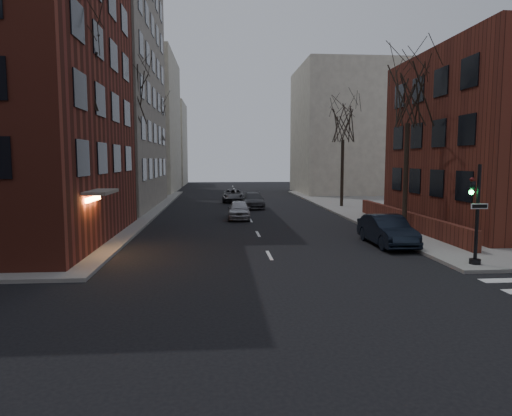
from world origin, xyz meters
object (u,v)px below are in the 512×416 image
Objects in this scene: tree_left_c at (155,123)px; car_lane_far at (233,195)px; tree_right_b at (343,123)px; tree_right_a at (409,96)px; streetlamp_far at (164,160)px; sandwich_board at (384,223)px; traffic_signal at (476,221)px; parked_sedan at (387,230)px; streetlamp_near at (127,161)px; tree_left_b at (127,96)px; car_lane_silver at (239,210)px; tree_left_a at (76,70)px; car_lane_gray at (253,200)px.

car_lane_far is at bearing -10.68° from tree_left_c.
tree_right_a is at bearing -90.00° from tree_right_b.
sandwich_board is at bearing -57.90° from streetlamp_far.
parked_sedan is at bearing 109.44° from traffic_signal.
tree_right_b is 20.01m from streetlamp_near.
tree_left_b is 14.03m from tree_left_c.
car_lane_silver reaches higher than car_lane_far.
parked_sedan is (15.00, -26.08, -7.26)m from tree_left_c.
tree_left_a is 1.63× the size of streetlamp_near.
car_lane_gray is at bearing 105.02° from parked_sedan.
tree_right_a reaches higher than parked_sedan.
streetlamp_near is (0.60, -18.00, -3.79)m from tree_left_c.
traffic_signal is 18.19m from car_lane_silver.
traffic_signal is 0.86× the size of parked_sedan.
traffic_signal is 3.89× the size of sandwich_board.
streetlamp_far is at bearing 73.30° from tree_left_c.
streetlamp_far reaches higher than car_lane_far.
tree_left_a reaches higher than tree_right_a.
car_lane_silver is (7.39, -17.10, -3.55)m from streetlamp_far.
car_lane_gray is at bearing 49.23° from streetlamp_near.
tree_left_b is 10.49× the size of sandwich_board.
tree_left_b is 1.72× the size of streetlamp_near.
parked_sedan is (15.00, -0.08, -7.70)m from tree_left_a.
traffic_signal is at bearing -63.94° from streetlamp_far.
car_lane_far is at bearing 145.94° from tree_right_b.
traffic_signal is 0.41× the size of tree_left_c.
streetlamp_near is 1.56× the size of car_lane_silver.
tree_left_b is at bearing -161.18° from tree_right_b.
tree_left_a is 26.00m from tree_left_c.
tree_right_a reaches higher than streetlamp_near.
tree_right_b is 16.33m from sandwich_board.
tree_left_b reaches higher than streetlamp_near.
car_lane_gray reaches higher than sandwich_board.
tree_right_a is 13.92m from car_lane_silver.
car_lane_gray is at bearing -73.60° from car_lane_far.
traffic_signal is 0.39× the size of tree_left_a.
tree_left_b is at bearing 147.39° from sandwich_board.
traffic_signal is 8.41m from sandwich_board.
streetlamp_near is 1.33× the size of car_lane_far.
streetlamp_far reaches higher than sandwich_board.
streetlamp_near reaches higher than car_lane_far.
sandwich_board is (16.10, -22.71, -7.36)m from tree_left_c.
tree_left_c is 1.55× the size of streetlamp_near.
tree_left_c is (0.00, 14.00, -0.88)m from tree_left_b.
parked_sedan is at bearing -0.32° from tree_left_a.
tree_left_c is 4.33m from streetlamp_far.
streetlamp_far is (-17.00, 24.00, -3.79)m from tree_right_a.
tree_left_a reaches higher than sandwich_board.
traffic_signal is at bearing -71.79° from parked_sedan.
car_lane_gray is (9.60, 6.44, -8.23)m from tree_left_b.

